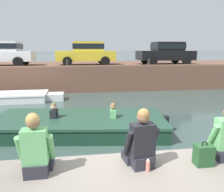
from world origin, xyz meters
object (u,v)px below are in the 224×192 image
object	(u,v)px
boat_moored_west_white	(6,97)
person_seated_right	(141,144)
motorboat_passing	(72,125)
person_seated_left	(36,150)
mooring_bollard_mid	(67,63)
backpack_on_ledge	(203,155)
mooring_bollard_east	(149,62)
bottle_drink	(148,166)
car_leftmost_white	(2,52)
car_centre_black	(166,52)
car_left_inner_yellow	(86,52)

from	to	relation	value
boat_moored_west_white	person_seated_right	bearing A→B (deg)	-60.30
motorboat_passing	person_seated_left	xyz separation A→B (m)	(-0.32, -3.79, 0.97)
mooring_bollard_mid	backpack_on_ledge	distance (m)	11.03
mooring_bollard_mid	mooring_bollard_east	distance (m)	5.14
bottle_drink	person_seated_left	bearing A→B (deg)	173.72
motorboat_passing	mooring_bollard_mid	world-z (taller)	mooring_bollard_mid
boat_moored_west_white	bottle_drink	bearing A→B (deg)	-60.57
bottle_drink	mooring_bollard_mid	bearing A→B (deg)	99.77
motorboat_passing	person_seated_left	world-z (taller)	person_seated_left
bottle_drink	mooring_bollard_east	bearing A→B (deg)	72.97
car_leftmost_white	mooring_bollard_east	bearing A→B (deg)	-8.22
car_centre_black	mooring_bollard_east	bearing A→B (deg)	-140.44
boat_moored_west_white	bottle_drink	world-z (taller)	bottle_drink
mooring_bollard_mid	person_seated_left	distance (m)	10.57
mooring_bollard_mid	person_seated_right	bearing A→B (deg)	-80.37
boat_moored_west_white	car_left_inner_yellow	size ratio (longest dim) A/B	1.39
boat_moored_west_white	person_seated_right	xyz separation A→B (m)	(4.85, -8.51, 1.01)
car_left_inner_yellow	backpack_on_ledge	world-z (taller)	car_left_inner_yellow
person_seated_right	car_centre_black	bearing A→B (deg)	67.26
person_seated_right	car_left_inner_yellow	bearing A→B (deg)	92.85
car_left_inner_yellow	car_centre_black	size ratio (longest dim) A/B	1.01
car_leftmost_white	person_seated_left	size ratio (longest dim) A/B	4.17
boat_moored_west_white	car_leftmost_white	world-z (taller)	car_leftmost_white
car_centre_black	bottle_drink	bearing A→B (deg)	-112.15
boat_moored_west_white	backpack_on_ledge	bearing A→B (deg)	-55.82
person_seated_left	car_left_inner_yellow	bearing A→B (deg)	85.12
mooring_bollard_east	person_seated_right	distance (m)	11.07
car_centre_black	mooring_bollard_east	distance (m)	2.20
car_leftmost_white	person_seated_left	world-z (taller)	car_leftmost_white
car_left_inner_yellow	car_centre_black	xyz separation A→B (m)	(5.57, -0.00, 0.00)
car_leftmost_white	person_seated_left	xyz separation A→B (m)	(4.36, -11.89, -1.22)
car_left_inner_yellow	person_seated_left	bearing A→B (deg)	-94.88
mooring_bollard_east	backpack_on_ledge	size ratio (longest dim) A/B	1.09
car_leftmost_white	car_left_inner_yellow	bearing A→B (deg)	0.03
motorboat_passing	car_left_inner_yellow	distance (m)	8.43
mooring_bollard_east	motorboat_passing	bearing A→B (deg)	-124.47
motorboat_passing	mooring_bollard_mid	xyz separation A→B (m)	(-0.49, 6.76, 1.58)
mooring_bollard_east	bottle_drink	size ratio (longest dim) A/B	2.18
boat_moored_west_white	mooring_bollard_east	size ratio (longest dim) A/B	12.24
backpack_on_ledge	car_left_inner_yellow	bearing A→B (deg)	97.58
car_centre_black	bottle_drink	distance (m)	13.12
car_left_inner_yellow	mooring_bollard_east	xyz separation A→B (m)	(3.94, -1.35, -0.61)
car_leftmost_white	bottle_drink	bearing A→B (deg)	-63.48
car_leftmost_white	car_centre_black	size ratio (longest dim) A/B	1.04
car_left_inner_yellow	mooring_bollard_mid	xyz separation A→B (m)	(-1.19, -1.35, -0.61)
mooring_bollard_east	bottle_drink	distance (m)	11.26
car_centre_black	mooring_bollard_mid	bearing A→B (deg)	-168.75
motorboat_passing	car_leftmost_white	world-z (taller)	car_leftmost_white
person_seated_left	backpack_on_ledge	size ratio (longest dim) A/B	2.37
boat_moored_west_white	mooring_bollard_mid	size ratio (longest dim) A/B	12.24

